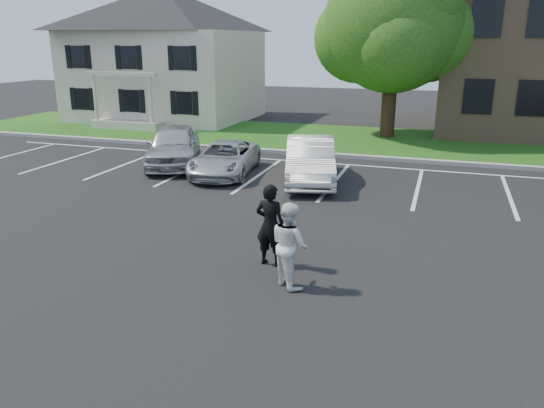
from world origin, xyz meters
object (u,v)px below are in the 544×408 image
Objects in this scene: man_white_shirt at (290,245)px; car_silver_west at (174,145)px; man_black_suit at (270,225)px; car_white_sedan at (310,160)px; house at (165,55)px; tree at (396,26)px; car_silver_minivan at (225,158)px.

man_white_shirt reaches higher than car_silver_west.
man_black_suit is 7.22m from car_white_sedan.
man_white_shirt reaches higher than car_white_sedan.
house is at bearing -13.70° from man_white_shirt.
man_white_shirt is at bearing -93.51° from car_white_sedan.
car_white_sedan is (-1.63, -9.73, -4.60)m from tree.
car_silver_minivan is at bearing 163.85° from car_white_sedan.
man_black_suit is 8.33m from car_silver_minivan.
house is 2.25× the size of car_white_sedan.
man_white_shirt is (0.68, -0.84, -0.05)m from man_black_suit.
house is 13.50m from car_silver_west.
tree is at bearing 65.67° from car_white_sedan.
house reaches higher than man_black_suit.
car_silver_west is (-7.27, 8.80, -0.08)m from man_white_shirt.
car_silver_west is (6.51, -11.44, -3.04)m from house.
man_black_suit is at bearing -9.13° from man_white_shirt.
car_silver_west is (-7.30, -8.93, -4.56)m from tree.
tree reaches higher than car_silver_west.
tree is 1.92× the size of car_white_sedan.
car_silver_minivan is at bearing -116.66° from tree.
tree is at bearing -87.51° from man_black_suit.
tree is at bearing -48.06° from man_white_shirt.
man_black_suit is (13.10, -19.39, -2.92)m from house.
man_white_shirt is at bearing -67.08° from car_silver_minivan.
car_silver_west is 1.01× the size of car_white_sedan.
car_white_sedan is (-0.92, 7.16, -0.16)m from man_black_suit.
house is at bearing 120.07° from car_white_sedan.
man_black_suit is (-0.71, -16.88, -4.44)m from tree.
car_silver_west is at bearing -45.45° from man_black_suit.
house is at bearing 169.71° from tree.
tree reaches higher than car_white_sedan.
man_black_suit is 1.08m from man_white_shirt.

